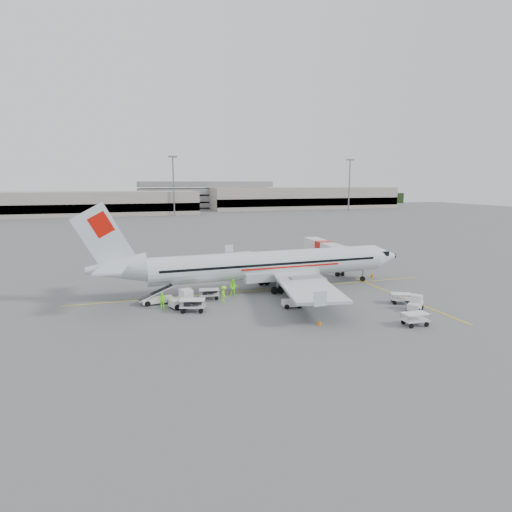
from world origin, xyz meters
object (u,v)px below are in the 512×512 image
object	(u,v)px
jet_bridge	(324,255)
belt_loader	(157,293)
aircraft	(271,246)
tug_mid	(292,300)
tug_fore	(415,303)
tug_aft	(181,299)

from	to	relation	value
jet_bridge	belt_loader	size ratio (longest dim) A/B	3.53
aircraft	tug_mid	bearing A→B (deg)	-94.64
belt_loader	jet_bridge	bearing A→B (deg)	16.63
tug_mid	jet_bridge	bearing A→B (deg)	61.76
tug_mid	tug_fore	bearing A→B (deg)	-16.06
aircraft	tug_aft	world-z (taller)	aircraft
tug_aft	aircraft	bearing A→B (deg)	2.10
belt_loader	tug_aft	xyz separation A→B (m)	(2.23, -2.19, -0.27)
tug_fore	aircraft	bearing A→B (deg)	92.88
jet_bridge	tug_mid	distance (m)	21.26
tug_fore	tug_aft	distance (m)	23.61
jet_bridge	tug_aft	size ratio (longest dim) A/B	6.52
jet_bridge	belt_loader	distance (m)	27.93
aircraft	tug_fore	bearing A→B (deg)	-50.55
aircraft	jet_bridge	distance (m)	15.62
belt_loader	aircraft	bearing A→B (deg)	0.68
aircraft	tug_aft	size ratio (longest dim) A/B	16.09
aircraft	belt_loader	bearing A→B (deg)	-172.70
tug_mid	tug_aft	distance (m)	11.33
tug_fore	tug_mid	size ratio (longest dim) A/B	1.01
belt_loader	tug_fore	xyz separation A→B (m)	(24.30, -10.58, -0.42)
belt_loader	tug_aft	size ratio (longest dim) A/B	1.85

